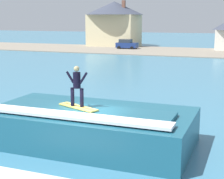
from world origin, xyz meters
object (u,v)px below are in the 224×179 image
at_px(car_near_shore, 127,44).
at_px(house_with_chimney, 114,21).
at_px(surfboard, 78,107).
at_px(surfer, 77,84).
at_px(wave_crest, 90,126).

distance_m(car_near_shore, house_with_chimney, 8.88).
relative_size(surfboard, house_with_chimney, 0.18).
bearing_deg(house_with_chimney, surfer, -70.78).
bearing_deg(house_with_chimney, wave_crest, -70.28).
distance_m(surfer, car_near_shore, 50.36).
distance_m(surfboard, surfer, 1.00).
bearing_deg(wave_crest, house_with_chimney, 109.72).
xyz_separation_m(wave_crest, house_with_chimney, (-19.39, 54.09, 4.29)).
height_order(wave_crest, surfer, surfer).
xyz_separation_m(wave_crest, surfboard, (-0.35, -0.40, 0.94)).
distance_m(surfer, house_with_chimney, 57.78).
relative_size(surfer, car_near_shore, 0.46).
relative_size(wave_crest, surfer, 5.10).
distance_m(surfboard, house_with_chimney, 57.82).
bearing_deg(surfboard, wave_crest, 49.13).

